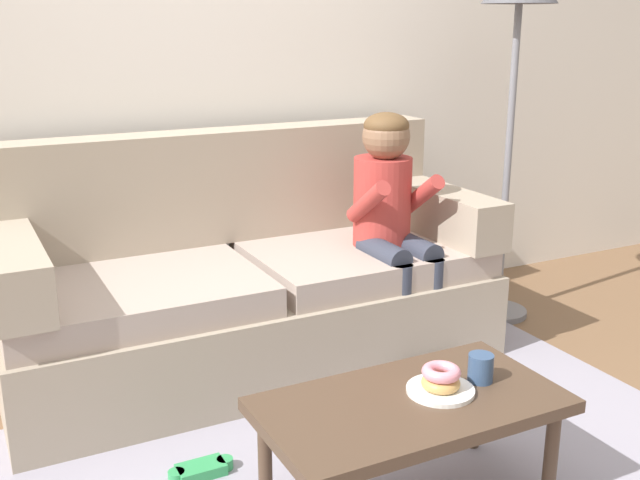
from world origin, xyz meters
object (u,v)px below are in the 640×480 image
(mug, at_px, (481,368))
(floor_lamp, at_px, (518,12))
(toy_controller, at_px, (201,471))
(couch, at_px, (247,285))
(person_child, at_px, (391,212))
(coffee_table, at_px, (411,412))
(donut, at_px, (441,383))

(mug, relative_size, floor_lamp, 0.05)
(mug, distance_m, toy_controller, 0.99)
(couch, distance_m, person_child, 0.72)
(coffee_table, relative_size, floor_lamp, 0.51)
(person_child, relative_size, donut, 9.18)
(coffee_table, xyz_separation_m, person_child, (0.57, 1.04, 0.33))
(mug, relative_size, toy_controller, 0.40)
(couch, relative_size, mug, 23.43)
(person_child, height_order, mug, person_child)
(coffee_table, distance_m, toy_controller, 0.76)
(person_child, bearing_deg, mug, -106.78)
(couch, relative_size, floor_lamp, 1.16)
(toy_controller, distance_m, floor_lamp, 2.49)
(coffee_table, xyz_separation_m, mug, (0.26, 0.00, 0.09))
(couch, xyz_separation_m, person_child, (0.61, -0.21, 0.31))
(couch, relative_size, coffee_table, 2.28)
(person_child, xyz_separation_m, mug, (-0.31, -1.03, -0.24))
(donut, bearing_deg, floor_lamp, 43.68)
(couch, bearing_deg, person_child, -19.35)
(donut, bearing_deg, coffee_table, 178.30)
(couch, relative_size, person_child, 1.91)
(floor_lamp, bearing_deg, person_child, -170.14)
(person_child, bearing_deg, couch, 160.65)
(toy_controller, bearing_deg, couch, 71.84)
(toy_controller, bearing_deg, floor_lamp, 34.42)
(donut, xyz_separation_m, floor_lamp, (1.23, 1.17, 1.10))
(donut, relative_size, mug, 1.33)
(couch, height_order, donut, couch)
(person_child, distance_m, mug, 1.11)
(person_child, height_order, donut, person_child)
(mug, distance_m, floor_lamp, 1.92)
(floor_lamp, bearing_deg, mug, -132.54)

